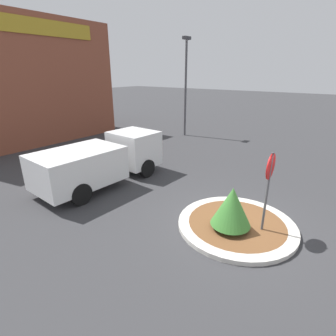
% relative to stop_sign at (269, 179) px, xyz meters
% --- Properties ---
extents(ground_plane, '(120.00, 120.00, 0.00)m').
position_rel_stop_sign_xyz_m(ground_plane, '(-0.11, 0.76, -1.80)').
color(ground_plane, '#38383A').
extents(traffic_island, '(3.69, 3.69, 0.14)m').
position_rel_stop_sign_xyz_m(traffic_island, '(-0.11, 0.76, -1.73)').
color(traffic_island, beige).
rests_on(traffic_island, ground_plane).
extents(stop_sign, '(0.76, 0.07, 2.57)m').
position_rel_stop_sign_xyz_m(stop_sign, '(0.00, 0.00, 0.00)').
color(stop_sign, '#4C4C51').
rests_on(stop_sign, ground_plane).
extents(island_shrub, '(1.20, 1.20, 1.35)m').
position_rel_stop_sign_xyz_m(island_shrub, '(-0.53, 0.80, -0.91)').
color(island_shrub, brown).
rests_on(island_shrub, traffic_island).
extents(utility_truck, '(5.75, 2.42, 1.97)m').
position_rel_stop_sign_xyz_m(utility_truck, '(-0.31, 6.86, -0.72)').
color(utility_truck, white).
rests_on(utility_truck, ground_plane).
extents(storefront_building, '(11.34, 6.07, 7.92)m').
position_rel_stop_sign_xyz_m(storefront_building, '(1.88, 17.68, 2.17)').
color(storefront_building, brown).
rests_on(storefront_building, ground_plane).
extents(light_pole, '(0.70, 0.30, 6.88)m').
position_rel_stop_sign_xyz_m(light_pole, '(9.56, 9.05, 2.21)').
color(light_pole, '#4C4C51').
rests_on(light_pole, ground_plane).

